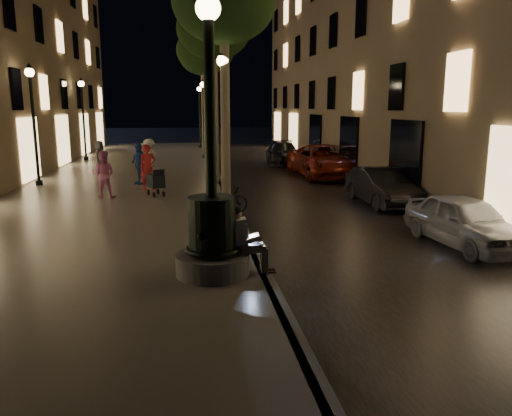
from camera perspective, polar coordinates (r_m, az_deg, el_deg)
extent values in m
plane|color=black|center=(22.41, -4.22, 2.92)|extent=(120.00, 120.00, 0.00)
cube|color=black|center=(22.80, 3.33, 3.10)|extent=(6.00, 45.00, 0.02)
cube|color=slate|center=(22.49, -14.46, 2.87)|extent=(8.00, 45.00, 0.20)
cube|color=#59595B|center=(22.39, -4.22, 3.17)|extent=(0.25, 45.00, 0.20)
cube|color=#7D6D4E|center=(27.91, 17.34, 19.60)|extent=(8.00, 36.00, 15.00)
cylinder|color=#59595B|center=(9.58, -4.97, -6.39)|extent=(1.40, 1.40, 0.40)
cylinder|color=black|center=(9.38, -5.05, -2.03)|extent=(0.90, 0.90, 1.10)
torus|color=black|center=(9.50, -5.00, -4.67)|extent=(1.04, 1.04, 0.10)
torus|color=black|center=(9.30, -5.09, 0.37)|extent=(0.89, 0.89, 0.09)
cylinder|color=black|center=(9.12, -5.29, 11.22)|extent=(0.20, 0.20, 3.20)
sphere|color=#FFD88C|center=(9.27, -5.50, 21.78)|extent=(0.44, 0.44, 0.44)
cube|color=gray|center=(9.54, -1.69, -4.64)|extent=(0.34, 0.23, 0.17)
cube|color=white|center=(9.45, -2.05, -2.76)|extent=(0.43, 0.25, 0.54)
sphere|color=tan|center=(9.37, -2.24, -0.67)|extent=(0.20, 0.20, 0.20)
sphere|color=black|center=(9.36, -2.30, -0.45)|extent=(0.20, 0.20, 0.20)
cube|color=gray|center=(9.49, -0.25, -4.73)|extent=(0.44, 0.12, 0.13)
cube|color=gray|center=(9.65, -0.39, -4.44)|extent=(0.44, 0.12, 0.13)
cube|color=gray|center=(9.59, 1.00, -6.07)|extent=(0.12, 0.11, 0.49)
cube|color=gray|center=(9.75, 0.84, -5.77)|extent=(0.12, 0.11, 0.49)
cube|color=black|center=(9.67, 1.56, -7.34)|extent=(0.25, 0.10, 0.03)
cube|color=black|center=(9.83, 1.39, -7.02)|extent=(0.25, 0.10, 0.03)
cube|color=black|center=(9.55, -0.21, -4.14)|extent=(0.23, 0.31, 0.02)
cube|color=black|center=(9.50, -1.12, -3.56)|extent=(0.08, 0.31, 0.21)
cube|color=#B2D4FF|center=(9.51, -1.04, -3.56)|extent=(0.06, 0.29, 0.17)
cylinder|color=#6B604C|center=(15.17, -3.52, 9.08)|extent=(0.28, 0.28, 5.00)
ellipsoid|color=black|center=(15.45, -3.69, 22.55)|extent=(3.00, 3.00, 2.40)
cylinder|color=#6B604C|center=(21.16, -4.69, 9.88)|extent=(0.28, 0.28, 5.10)
ellipsoid|color=black|center=(21.37, -4.86, 19.71)|extent=(3.00, 3.00, 2.40)
cylinder|color=#6B604C|center=(27.14, -5.67, 10.01)|extent=(0.28, 0.28, 4.90)
ellipsoid|color=black|center=(27.29, -5.82, 17.48)|extent=(3.00, 3.00, 2.40)
cylinder|color=#6B604C|center=(33.14, -5.99, 10.53)|extent=(0.28, 0.28, 5.20)
ellipsoid|color=black|center=(33.28, -6.13, 16.91)|extent=(3.00, 3.00, 2.40)
cylinder|color=black|center=(15.46, -3.59, 0.15)|extent=(0.28, 0.28, 0.20)
cylinder|color=black|center=(15.18, -3.69, 7.95)|extent=(0.12, 0.12, 4.40)
sphere|color=#FFD88C|center=(15.21, -3.80, 16.44)|extent=(0.36, 0.36, 0.36)
cone|color=black|center=(15.24, -3.82, 17.37)|extent=(0.30, 0.30, 0.22)
cylinder|color=black|center=(23.34, -5.13, 3.99)|extent=(0.28, 0.28, 0.20)
cylinder|color=black|center=(23.16, -5.23, 9.15)|extent=(0.12, 0.12, 4.40)
sphere|color=#FFD88C|center=(23.18, -5.33, 14.71)|extent=(0.36, 0.36, 0.36)
cone|color=black|center=(23.19, -5.34, 15.33)|extent=(0.30, 0.30, 0.22)
cylinder|color=black|center=(31.28, -5.90, 5.88)|extent=(0.28, 0.28, 0.20)
cylinder|color=black|center=(31.15, -5.98, 9.73)|extent=(0.12, 0.12, 4.40)
sphere|color=#FFD88C|center=(31.16, -6.07, 13.87)|extent=(0.36, 0.36, 0.36)
cone|color=black|center=(31.17, -6.08, 14.33)|extent=(0.30, 0.30, 0.22)
cylinder|color=black|center=(39.25, -6.36, 7.01)|extent=(0.28, 0.28, 0.20)
cylinder|color=black|center=(39.14, -6.43, 10.07)|extent=(0.12, 0.12, 4.40)
sphere|color=#FFD88C|center=(39.15, -6.50, 13.37)|extent=(0.36, 0.36, 0.36)
cone|color=black|center=(39.16, -6.51, 13.73)|extent=(0.30, 0.30, 0.22)
cylinder|color=black|center=(22.14, -23.54, 2.67)|extent=(0.28, 0.28, 0.20)
cylinder|color=black|center=(21.95, -23.98, 8.09)|extent=(0.12, 0.12, 4.40)
sphere|color=#FFD88C|center=(21.97, -24.47, 13.94)|extent=(0.36, 0.36, 0.36)
cone|color=black|center=(21.99, -24.53, 14.59)|extent=(0.30, 0.30, 0.22)
cylinder|color=black|center=(31.82, -18.84, 5.42)|extent=(0.28, 0.28, 0.20)
cylinder|color=black|center=(31.69, -19.09, 9.20)|extent=(0.12, 0.12, 4.40)
sphere|color=#FFD88C|center=(31.70, -19.36, 13.26)|extent=(0.36, 0.36, 0.36)
cone|color=black|center=(31.71, -19.39, 13.71)|extent=(0.30, 0.30, 0.22)
cube|color=black|center=(18.12, -11.41, 3.07)|extent=(0.70, 0.86, 0.45)
cube|color=black|center=(17.76, -11.08, 3.89)|extent=(0.44, 0.31, 0.29)
cylinder|color=black|center=(17.86, -11.59, 1.48)|extent=(0.11, 0.20, 0.20)
cylinder|color=black|center=(17.97, -10.50, 1.59)|extent=(0.11, 0.20, 0.20)
cylinder|color=black|center=(18.42, -12.19, 1.76)|extent=(0.11, 0.20, 0.20)
cylinder|color=black|center=(18.53, -11.13, 1.86)|extent=(0.11, 0.20, 0.20)
cylinder|color=black|center=(18.45, -11.86, 4.45)|extent=(0.20, 0.43, 0.28)
imported|color=#97999E|center=(13.08, 22.76, -1.38)|extent=(1.82, 3.78, 1.25)
imported|color=black|center=(17.68, 14.20, 2.38)|extent=(1.44, 3.91, 1.28)
imported|color=#9B2813|center=(24.27, 7.81, 5.34)|extent=(2.77, 5.64, 1.54)
imported|color=#28282C|center=(29.41, 3.08, 6.27)|extent=(2.30, 4.70, 1.32)
imported|color=#B02325|center=(19.46, -12.24, 4.56)|extent=(0.74, 0.60, 1.74)
imported|color=#CD6CA6|center=(18.17, -17.04, 3.71)|extent=(0.88, 0.73, 1.66)
imported|color=silver|center=(23.17, -12.09, 5.62)|extent=(1.10, 1.28, 1.72)
imported|color=navy|center=(21.00, -13.21, 4.95)|extent=(0.95, 1.04, 1.70)
imported|color=#36373C|center=(24.32, -17.43, 5.47)|extent=(0.66, 0.87, 1.59)
imported|color=black|center=(14.81, -3.81, 0.87)|extent=(1.64, 0.92, 0.82)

